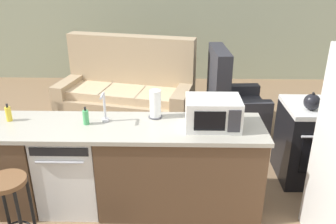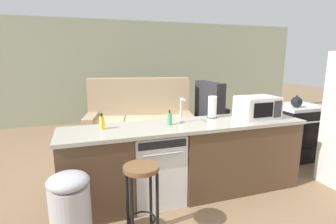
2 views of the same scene
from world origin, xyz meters
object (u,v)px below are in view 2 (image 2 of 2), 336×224
Objects in this scene: microwave at (257,107)px; armchair at (217,123)px; kettle at (297,102)px; dishwasher at (155,166)px; paper_towel_roll at (212,107)px; stove_range at (295,132)px; trash_bin at (71,213)px; soap_bottle at (170,119)px; dish_soap_bottle at (102,123)px; couch at (140,123)px; bar_stool at (142,187)px.

armchair is at bearing 75.76° from microwave.
microwave is 1.15m from kettle.
armchair is (-0.59, 1.42, -0.64)m from kettle.
dishwasher is 1.05m from paper_towel_roll.
paper_towel_roll is 1.38× the size of kettle.
trash_bin is at bearing -161.69° from stove_range.
soap_bottle and dish_soap_bottle have the same top height.
dishwasher is 2.53m from kettle.
stove_range is 4.39× the size of kettle.
couch is at bearing 82.34° from dishwasher.
dish_soap_bottle is at bearing -175.49° from paper_towel_roll.
stove_range is at bearing 8.24° from dish_soap_bottle.
microwave is 1.77× the size of paper_towel_roll.
stove_range is 5.11× the size of soap_bottle.
stove_range is at bearing 11.16° from paper_towel_roll.
bar_stool is at bearing -102.16° from couch.
armchair is at bearing -11.01° from couch.
dishwasher is 1.14× the size of bar_stool.
dish_soap_bottle reaches higher than bar_stool.
trash_bin is (-2.30, -0.62, -0.66)m from microwave.
couch reaches higher than kettle.
couch reaches higher than bar_stool.
paper_towel_roll reaches higher than microwave.
microwave is 0.68× the size of trash_bin.
dishwasher is 0.93× the size of stove_range.
dish_soap_bottle is (-3.18, -0.46, 0.52)m from stove_range.
trash_bin is (-1.11, -0.64, -0.59)m from soap_bottle.
microwave is 1.95m from dish_soap_bottle.
armchair reaches higher than bar_stool.
microwave is at bearing -20.29° from paper_towel_roll.
couch is at bearing 116.78° from microwave.
trash_bin is at bearing -113.71° from couch.
trash_bin is (-0.35, -0.71, -0.59)m from dish_soap_bottle.
paper_towel_roll is (0.83, 0.20, 0.62)m from dishwasher.
dish_soap_bottle reaches higher than stove_range.
dishwasher is at bearing -170.15° from kettle.
kettle is 1.67m from armchair.
couch reaches higher than armchair.
couch reaches higher than dish_soap_bottle.
dishwasher is 0.58m from soap_bottle.
soap_bottle is 1.00× the size of dish_soap_bottle.
paper_towel_roll is 0.24× the size of armchair.
microwave reaches higher than dishwasher.
microwave is at bearing -2.63° from dish_soap_bottle.
dish_soap_bottle is at bearing 63.80° from trash_bin.
paper_towel_roll is 1.60× the size of soap_bottle.
dish_soap_bottle is 0.91m from bar_stool.
dishwasher is at bearing -134.94° from armchair.
stove_range is 0.75× the size of armchair.
armchair is (0.47, 1.84, -0.69)m from microwave.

